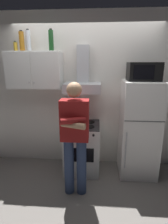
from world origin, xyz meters
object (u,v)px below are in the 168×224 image
(stove_oven, at_px, (82,147))
(person_standing, at_px, (75,136))
(refrigerator, at_px, (139,129))
(bottle_liquor_amber, at_px, (22,41))
(range_hood, at_px, (83,80))
(bottle_wine_green, at_px, (51,41))
(upper_cabinet, at_px, (35,70))
(bottle_vodka_clear, at_px, (28,41))
(bottle_spice_jar, at_px, (16,47))
(microwave, at_px, (144,72))

(stove_oven, relative_size, person_standing, 0.53)
(refrigerator, xyz_separation_m, bottle_liquor_amber, (-1.92, 0.10, 1.40))
(range_hood, relative_size, bottle_wine_green, 2.23)
(range_hood, bearing_deg, refrigerator, -7.55)
(upper_cabinet, xyz_separation_m, bottle_liquor_amber, (-0.17, -0.02, 0.45))
(bottle_liquor_amber, height_order, bottle_vodka_clear, bottle_vodka_clear)
(bottle_liquor_amber, bearing_deg, bottle_vodka_clear, 16.15)
(bottle_spice_jar, bearing_deg, refrigerator, -3.24)
(person_standing, bearing_deg, bottle_liquor_amber, 142.36)
(upper_cabinet, bearing_deg, bottle_liquor_amber, -173.12)
(refrigerator, height_order, person_standing, person_standing)
(bottle_spice_jar, bearing_deg, bottle_liquor_amber, -5.57)
(bottle_wine_green, height_order, bottle_vodka_clear, bottle_wine_green)
(stove_oven, xyz_separation_m, bottle_vodka_clear, (-0.87, 0.13, 1.78))
(person_standing, bearing_deg, upper_cabinet, 135.74)
(person_standing, xyz_separation_m, bottle_wine_green, (-0.46, 0.75, 1.31))
(microwave, distance_m, bottle_vodka_clear, 1.89)
(upper_cabinet, xyz_separation_m, bottle_spice_jar, (-0.29, -0.01, 0.37))
(stove_oven, relative_size, bottle_wine_green, 2.60)
(bottle_vodka_clear, bearing_deg, refrigerator, -4.15)
(upper_cabinet, bearing_deg, bottle_vodka_clear, 173.95)
(upper_cabinet, relative_size, stove_oven, 1.03)
(bottle_vodka_clear, bearing_deg, bottle_wine_green, 1.63)
(upper_cabinet, xyz_separation_m, stove_oven, (0.80, -0.13, -1.32))
(range_hood, xyz_separation_m, refrigerator, (0.95, -0.13, -0.80))
(person_standing, height_order, bottle_liquor_amber, bottle_liquor_amber)
(stove_oven, height_order, bottle_spice_jar, bottle_spice_jar)
(bottle_wine_green, bearing_deg, bottle_spice_jar, -177.29)
(bottle_wine_green, bearing_deg, person_standing, -58.68)
(bottle_vodka_clear, bearing_deg, person_standing, -41.91)
(person_standing, bearing_deg, microwave, 32.00)
(stove_oven, xyz_separation_m, microwave, (0.95, 0.02, 1.31))
(refrigerator, relative_size, person_standing, 0.98)
(upper_cabinet, height_order, bottle_vodka_clear, bottle_vodka_clear)
(microwave, bearing_deg, person_standing, -148.00)
(upper_cabinet, bearing_deg, bottle_spice_jar, -178.14)
(microwave, xyz_separation_m, bottle_liquor_amber, (-1.92, 0.09, 0.46))
(stove_oven, xyz_separation_m, bottle_wine_green, (-0.51, 0.14, 1.78))
(bottle_liquor_amber, xyz_separation_m, bottle_vodka_clear, (0.10, 0.03, 0.01))
(range_hood, relative_size, bottle_spice_jar, 4.79)
(bottle_wine_green, xyz_separation_m, bottle_vodka_clear, (-0.37, -0.01, -0.00))
(bottle_liquor_amber, bearing_deg, range_hood, 1.29)
(refrigerator, height_order, bottle_spice_jar, bottle_spice_jar)
(stove_oven, bearing_deg, bottle_vodka_clear, 171.33)
(microwave, relative_size, bottle_liquor_amber, 1.53)
(microwave, height_order, bottle_vodka_clear, bottle_vodka_clear)
(person_standing, bearing_deg, bottle_vodka_clear, 138.09)
(refrigerator, relative_size, bottle_wine_green, 4.75)
(stove_oven, height_order, bottle_liquor_amber, bottle_liquor_amber)
(range_hood, height_order, refrigerator, range_hood)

